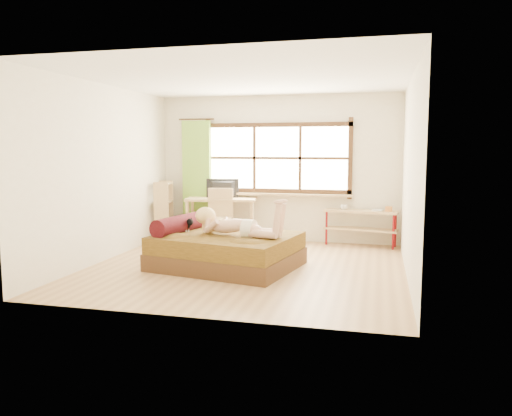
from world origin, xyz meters
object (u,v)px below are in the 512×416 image
(desk, at_px, (221,204))
(kitten, at_px, (183,224))
(woman, at_px, (236,216))
(bookshelf, at_px, (164,211))
(pipe_shelf, at_px, (361,220))
(chair, at_px, (220,213))
(bed, at_px, (224,249))

(desk, bearing_deg, kitten, -99.24)
(woman, relative_size, bookshelf, 1.22)
(pipe_shelf, bearing_deg, chair, -159.96)
(desk, xyz_separation_m, bookshelf, (-1.08, -0.20, -0.14))
(bed, height_order, woman, woman)
(chair, bearing_deg, bed, -79.47)
(pipe_shelf, height_order, bookshelf, bookshelf)
(kitten, bearing_deg, woman, 1.58)
(chair, height_order, bookshelf, bookshelf)
(desk, distance_m, chair, 0.39)
(bookshelf, bearing_deg, chair, -20.30)
(desk, distance_m, pipe_shelf, 2.58)
(pipe_shelf, bearing_deg, kitten, -132.53)
(pipe_shelf, relative_size, bookshelf, 1.19)
(desk, bearing_deg, woman, -76.34)
(woman, distance_m, chair, 1.88)
(bed, xyz_separation_m, kitten, (-0.67, 0.09, 0.34))
(desk, bearing_deg, bed, -80.63)
(kitten, distance_m, desk, 1.91)
(bed, height_order, pipe_shelf, bed)
(chair, bearing_deg, kitten, -102.33)
(bed, bearing_deg, desk, 120.16)
(bed, relative_size, woman, 1.63)
(kitten, xyz_separation_m, pipe_shelf, (2.56, 2.02, -0.13))
(bookshelf, bearing_deg, woman, -55.90)
(kitten, distance_m, pipe_shelf, 3.27)
(kitten, relative_size, pipe_shelf, 0.22)
(desk, height_order, bookshelf, bookshelf)
(woman, bearing_deg, bed, 174.57)
(woman, bearing_deg, desk, 124.46)
(bed, height_order, desk, desk)
(bed, xyz_separation_m, pipe_shelf, (1.89, 2.11, 0.21))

